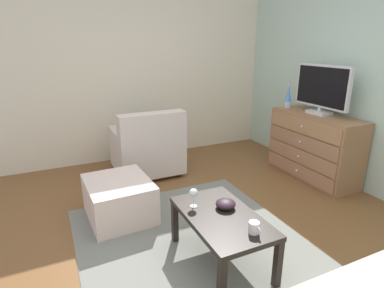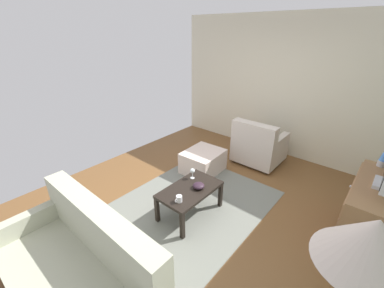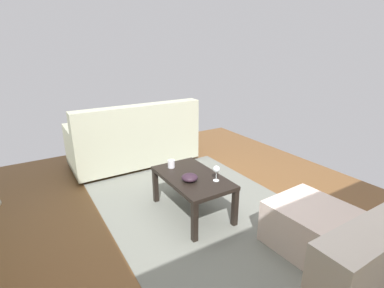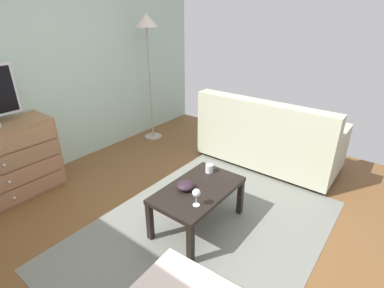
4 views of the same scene
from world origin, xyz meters
The scene contains 8 objects.
ground_plane centered at (0.00, 0.00, -0.03)m, with size 5.46×4.74×0.05m, color brown.
area_rug centered at (0.20, -0.20, 0.00)m, with size 2.60×1.90×0.01m, color slate.
coffee_table centered at (0.25, -0.09, 0.37)m, with size 0.87×0.52×0.42m.
wine_glass centered at (0.03, -0.23, 0.54)m, with size 0.07×0.07×0.16m.
mug centered at (0.55, -0.01, 0.47)m, with size 0.11×0.08×0.09m.
bowl_decorative centered at (0.16, -0.01, 0.46)m, with size 0.16×0.16×0.07m, color #2D1C29.
couch_large centered at (1.81, -0.07, 0.35)m, with size 0.85×1.76×0.93m.
ottoman centered at (-0.78, -0.67, 0.20)m, with size 0.70×0.60×0.39m, color beige.
Camera 3 is at (-1.98, 1.29, 1.67)m, focal length 26.67 mm.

